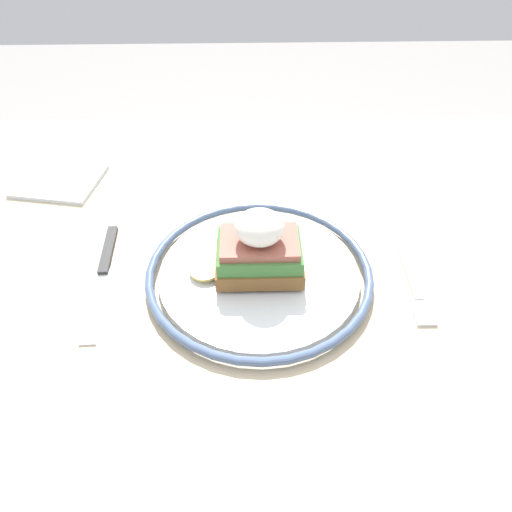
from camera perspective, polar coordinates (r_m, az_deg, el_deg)
The scene contains 6 objects.
dining_table at distance 0.71m, azimuth 0.26°, elevation -8.96°, with size 0.91×0.76×0.78m.
plate at distance 0.58m, azimuth 0.00°, elevation -1.98°, with size 0.26×0.26×0.02m.
sandwich at distance 0.56m, azimuth -0.01°, elevation 0.88°, with size 0.13×0.07×0.08m.
fork at distance 0.61m, azimuth 17.37°, elevation -2.55°, with size 0.02×0.16×0.00m.
knife at distance 0.62m, azimuth -17.00°, elevation -1.59°, with size 0.02×0.19×0.01m.
napkin at distance 0.80m, azimuth -21.55°, elevation 7.98°, with size 0.11×0.10×0.01m, color silver.
Camera 1 is at (0.01, 0.44, 1.19)m, focal length 35.00 mm.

